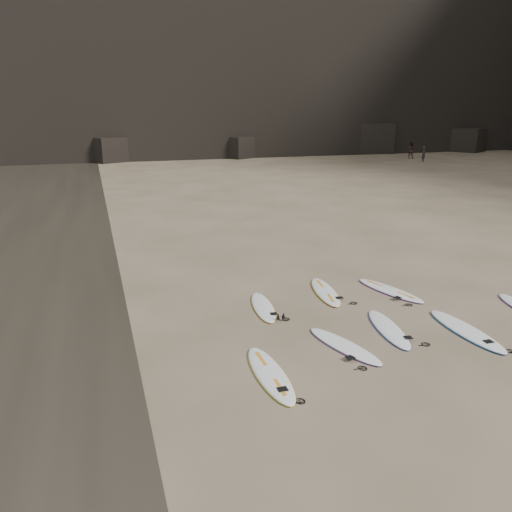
% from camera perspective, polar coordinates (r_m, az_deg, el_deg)
% --- Properties ---
extents(ground, '(240.00, 240.00, 0.00)m').
position_cam_1_polar(ground, '(13.52, 18.15, -7.82)').
color(ground, '#897559').
rests_on(ground, ground).
extents(surfboard_0, '(0.63, 2.51, 0.09)m').
position_cam_1_polar(surfboard_0, '(10.75, 1.62, -13.28)').
color(surfboard_0, white).
rests_on(surfboard_0, ground).
extents(surfboard_1, '(1.18, 2.39, 0.08)m').
position_cam_1_polar(surfboard_1, '(12.06, 10.05, -10.04)').
color(surfboard_1, white).
rests_on(surfboard_1, ground).
extents(surfboard_2, '(1.01, 2.46, 0.09)m').
position_cam_1_polar(surfboard_2, '(13.17, 14.90, -8.00)').
color(surfboard_2, white).
rests_on(surfboard_2, ground).
extents(surfboard_3, '(0.68, 2.69, 0.10)m').
position_cam_1_polar(surfboard_3, '(13.69, 22.87, -7.81)').
color(surfboard_3, white).
rests_on(surfboard_3, ground).
extents(surfboard_5, '(0.85, 2.31, 0.08)m').
position_cam_1_polar(surfboard_5, '(14.06, 0.83, -5.81)').
color(surfboard_5, white).
rests_on(surfboard_5, ground).
extents(surfboard_6, '(1.05, 2.56, 0.09)m').
position_cam_1_polar(surfboard_6, '(15.32, 7.92, -4.03)').
color(surfboard_6, white).
rests_on(surfboard_6, ground).
extents(surfboard_7, '(1.26, 2.59, 0.09)m').
position_cam_1_polar(surfboard_7, '(15.81, 15.06, -3.79)').
color(surfboard_7, white).
rests_on(surfboard_7, ground).
extents(person_a, '(0.66, 0.64, 1.53)m').
position_cam_1_polar(person_a, '(55.72, 18.62, 10.98)').
color(person_a, '#232127').
rests_on(person_a, ground).
extents(person_b, '(1.10, 1.11, 1.81)m').
position_cam_1_polar(person_b, '(58.74, 17.26, 11.48)').
color(person_b, black).
rests_on(person_b, ground).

